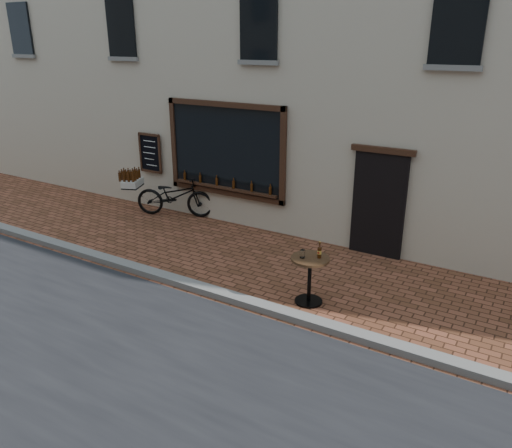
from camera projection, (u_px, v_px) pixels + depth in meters
The scene contains 5 objects.
ground at pixel (207, 299), 8.83m from camera, with size 90.00×90.00×0.00m, color #59311D.
kerb at pixel (213, 292), 8.97m from camera, with size 90.00×0.25×0.12m, color slate.
shop_building at pixel (356, 10), 12.30m from camera, with size 28.00×6.20×10.00m.
cargo_bicycle at pixel (173, 195), 12.84m from camera, with size 2.41×1.46×1.14m.
bistro_table at pixel (310, 271), 8.53m from camera, with size 0.67×0.67×1.14m.
Camera 1 is at (4.78, -6.24, 4.34)m, focal length 35.00 mm.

